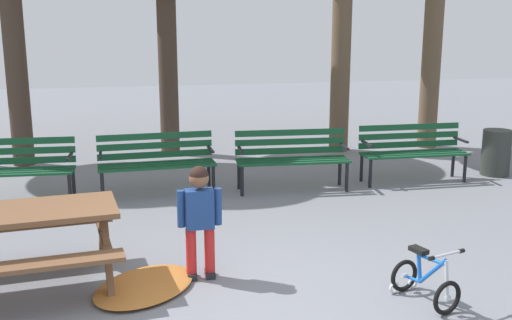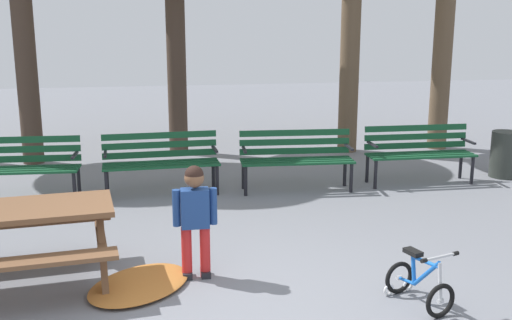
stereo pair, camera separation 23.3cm
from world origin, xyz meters
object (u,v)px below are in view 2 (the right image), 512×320
object	(u,v)px
kids_bicycle	(419,283)
park_bench_right	(296,155)
park_bench_far_left	(19,163)
park_bench_left	(161,158)
picnic_table	(10,227)
trash_bin	(505,154)
park_bench_far_right	(419,149)
child_standing	(195,212)

from	to	relation	value
kids_bicycle	park_bench_right	bearing A→B (deg)	92.63
park_bench_far_left	park_bench_left	size ratio (longest dim) A/B	1.00
picnic_table	park_bench_left	world-z (taller)	park_bench_left
picnic_table	trash_bin	distance (m)	7.30
park_bench_far_right	child_standing	xyz separation A→B (m)	(-3.56, -2.92, 0.14)
park_bench_left	park_bench_right	distance (m)	1.91
park_bench_right	trash_bin	size ratio (longest dim) A/B	2.27
child_standing	trash_bin	size ratio (longest dim) A/B	1.53
park_bench_right	child_standing	xyz separation A→B (m)	(-1.66, -2.85, 0.14)
park_bench_far_right	park_bench_right	bearing A→B (deg)	-177.85
child_standing	picnic_table	bearing A→B (deg)	178.64
picnic_table	park_bench_right	bearing A→B (deg)	40.23
kids_bicycle	trash_bin	size ratio (longest dim) A/B	0.87
picnic_table	child_standing	size ratio (longest dim) A/B	1.77
park_bench_left	park_bench_right	xyz separation A→B (m)	(1.91, -0.13, 0.00)
picnic_table	trash_bin	xyz separation A→B (m)	(6.68, 2.95, -0.24)
picnic_table	park_bench_right	size ratio (longest dim) A/B	1.19
park_bench_far_left	park_bench_far_right	world-z (taller)	same
park_bench_far_left	kids_bicycle	world-z (taller)	park_bench_far_left
park_bench_far_left	park_bench_right	bearing A→B (deg)	-2.11
park_bench_far_left	trash_bin	size ratio (longest dim) A/B	2.27
park_bench_far_right	picnic_table	bearing A→B (deg)	-151.10
park_bench_left	park_bench_far_right	bearing A→B (deg)	-0.83
child_standing	trash_bin	distance (m)	5.85
park_bench_right	kids_bicycle	size ratio (longest dim) A/B	2.61
park_bench_left	kids_bicycle	xyz separation A→B (m)	(2.08, -3.89, -0.31)
park_bench_left	park_bench_far_right	world-z (taller)	same
child_standing	park_bench_left	bearing A→B (deg)	94.74
park_bench_right	park_bench_far_right	bearing A→B (deg)	2.15
park_bench_far_left	kids_bicycle	size ratio (longest dim) A/B	2.61
park_bench_right	child_standing	world-z (taller)	child_standing
park_bench_far_left	child_standing	bearing A→B (deg)	-54.40
picnic_table	park_bench_far_right	bearing A→B (deg)	28.90
park_bench_right	park_bench_far_right	xyz separation A→B (m)	(1.90, 0.07, 0.00)
park_bench_far_left	park_bench_left	bearing A→B (deg)	-0.41
park_bench_far_left	park_bench_left	distance (m)	1.89
picnic_table	park_bench_far_left	xyz separation A→B (m)	(-0.48, 2.95, -0.08)
park_bench_far_left	kids_bicycle	distance (m)	5.58
child_standing	kids_bicycle	xyz separation A→B (m)	(1.84, -0.92, -0.45)
picnic_table	child_standing	xyz separation A→B (m)	(1.65, -0.04, 0.05)
park_bench_left	park_bench_far_right	distance (m)	3.81
picnic_table	park_bench_far_right	world-z (taller)	park_bench_far_right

